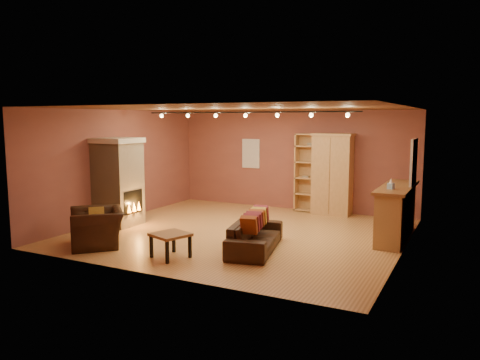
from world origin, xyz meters
The scene contains 16 objects.
floor centered at (0.00, 0.00, 0.00)m, with size 7.00×7.00×0.00m, color #A4703A.
ceiling centered at (0.00, 0.00, 2.80)m, with size 7.00×7.00×0.00m, color brown.
back_wall centered at (0.00, 3.25, 1.40)m, with size 7.00×0.02×2.80m, color brown.
left_wall centered at (-3.50, 0.00, 1.40)m, with size 0.02×6.50×2.80m, color brown.
right_wall centered at (3.50, 0.00, 1.40)m, with size 0.02×6.50×2.80m, color brown.
fireplace centered at (-3.04, -0.60, 1.06)m, with size 1.01×0.98×2.12m.
back_window centered at (-1.30, 3.23, 1.55)m, with size 0.56×0.04×0.86m, color silver.
bookcase centered at (0.62, 3.14, 1.10)m, with size 0.89×0.35×2.17m.
armoire centered at (1.25, 2.97, 1.10)m, with size 1.08×0.62×2.19m.
bar_counter centered at (3.20, 1.06, 0.58)m, with size 0.64×2.40×1.15m.
tissue_box centered at (3.15, 0.53, 1.24)m, with size 0.14×0.14×0.21m.
right_window centered at (3.47, 1.40, 1.65)m, with size 0.05×0.90×1.00m, color silver.
loveseat centered at (0.87, -1.13, 0.40)m, with size 0.99×2.05×0.80m.
armchair centered at (-2.15, -2.28, 0.50)m, with size 1.35×1.34×1.01m.
coffee_table centered at (-0.32, -2.31, 0.40)m, with size 0.78×0.78×0.46m.
track_rail centered at (0.00, 0.20, 2.68)m, with size 5.20×0.09×0.13m.
Camera 1 is at (4.64, -9.29, 2.57)m, focal length 35.00 mm.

